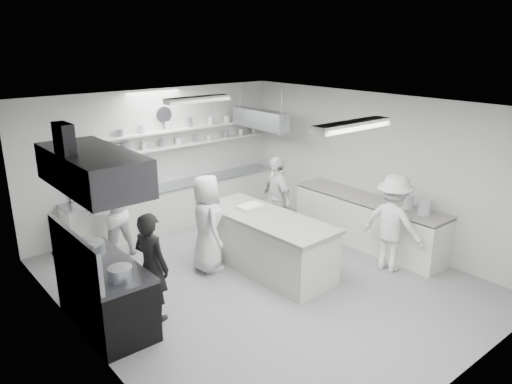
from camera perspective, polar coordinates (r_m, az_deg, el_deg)
floor at (r=8.58m, az=0.57°, el=-10.30°), size 6.00×7.00×0.02m
ceiling at (r=7.64m, az=0.64°, el=10.13°), size 6.00×7.00×0.02m
wall_back at (r=10.79m, az=-11.55°, el=3.84°), size 6.00×0.04×3.00m
wall_front at (r=5.96m, az=23.19°, el=-8.80°), size 6.00×0.04×3.00m
wall_left at (r=6.58m, az=-19.86°, el=-5.91°), size 0.04×7.00×3.00m
wall_right at (r=10.11m, az=13.69°, el=2.77°), size 0.04×7.00×3.00m
stove at (r=7.49m, az=-17.21°, el=-11.60°), size 0.80×1.80×0.90m
exhaust_hood at (r=6.80m, az=-18.65°, el=2.56°), size 0.85×2.00×0.50m
back_counter at (r=10.97m, az=-9.09°, el=-1.46°), size 5.00×0.60×0.92m
shelf_lower at (r=10.96m, az=-8.08°, el=5.58°), size 4.20×0.26×0.04m
shelf_upper at (r=10.89m, az=-8.16°, el=7.38°), size 4.20×0.26×0.04m
pass_through_window at (r=10.26m, az=-17.85°, el=2.34°), size 1.30×0.04×1.00m
wall_clock at (r=10.67m, az=-10.80°, el=8.94°), size 0.32×0.05×0.32m
right_counter at (r=10.04m, az=12.97°, el=-3.47°), size 0.74×3.30×0.94m
pot_rack at (r=10.84m, az=0.46°, el=8.58°), size 0.30×1.60×0.40m
light_fixture_front at (r=6.40m, az=11.21°, el=7.69°), size 1.30×0.25×0.10m
light_fixture_rear at (r=9.09m, az=-6.87°, el=10.77°), size 1.30×0.25×0.10m
prep_island at (r=8.77m, az=1.22°, el=-6.08°), size 1.07×2.64×0.96m
stove_pot at (r=7.62m, az=-18.94°, el=-6.46°), size 0.44×0.44×0.22m
cook_stove at (r=7.31m, az=-12.17°, el=-8.56°), size 0.56×0.70×1.66m
cook_back at (r=9.51m, az=-16.61°, el=-2.34°), size 0.86×0.68×1.76m
cook_island_left at (r=8.64m, az=-5.78°, el=-3.68°), size 0.77×0.98×1.76m
cook_island_right at (r=9.88m, az=2.44°, el=-0.79°), size 0.68×1.11×1.77m
cook_right at (r=8.92m, az=15.76°, el=-3.55°), size 0.80×1.22×1.77m
bowl_island_a at (r=9.16m, az=-0.15°, el=-1.58°), size 0.31×0.31×0.07m
bowl_island_b at (r=8.83m, az=0.24°, el=-2.33°), size 0.25×0.25×0.06m
bowl_right at (r=9.35m, az=16.59°, el=-2.08°), size 0.27×0.27×0.06m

